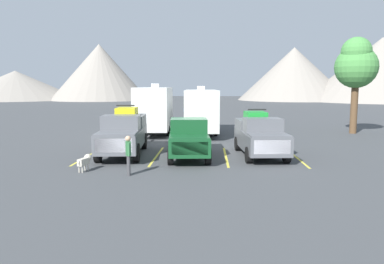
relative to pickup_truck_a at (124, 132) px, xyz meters
The scene contains 14 objects.
ground_plane 3.97m from the pickup_truck_a, ahead, with size 240.00×240.00×0.00m, color #3F4244.
pickup_truck_a is the anchor object (origin of this frame).
pickup_truck_b 3.69m from the pickup_truck_a, ahead, with size 2.44×5.49×2.11m.
pickup_truck_c 7.47m from the pickup_truck_a, ahead, with size 2.49×5.39×2.50m.
lot_stripe_a 2.28m from the pickup_truck_a, 164.82° to the right, with size 0.12×5.50×0.01m, color gold.
lot_stripe_b 2.33m from the pickup_truck_a, 14.77° to the right, with size 0.12×5.50×0.01m, color gold.
lot_stripe_c 5.80m from the pickup_truck_a, ahead, with size 0.12×5.50×0.01m, color gold.
lot_stripe_d 9.48m from the pickup_truck_a, ahead, with size 0.12×5.50×0.01m, color gold.
camper_trailer_a 8.45m from the pickup_truck_a, 86.80° to the left, with size 2.70×7.70×3.96m.
camper_trailer_b 9.55m from the pickup_truck_a, 64.49° to the left, with size 2.71×8.92×3.77m.
person_a 5.05m from the pickup_truck_a, 74.82° to the right, with size 0.27×0.35×1.69m.
dog 4.28m from the pickup_truck_a, 100.78° to the right, with size 0.44×0.95×0.73m.
tree_a 19.44m from the pickup_truck_a, 31.10° to the left, with size 3.29×3.29×7.56m.
mountain_ridge 79.78m from the pickup_truck_a, 81.21° to the left, with size 133.83×42.93×15.81m.
Camera 1 is at (0.95, -20.04, 3.77)m, focal length 34.41 mm.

